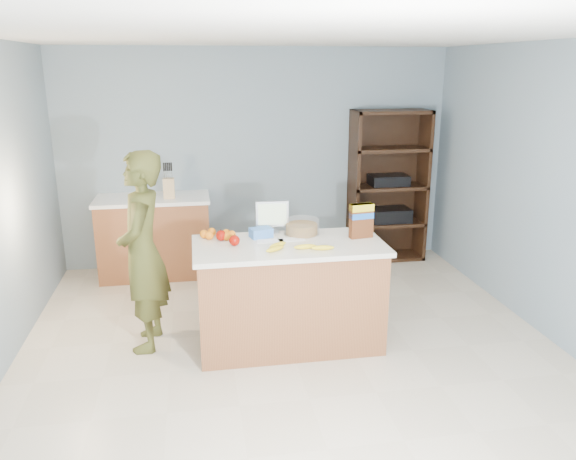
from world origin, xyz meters
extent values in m
cube|color=beige|center=(0.00, 0.00, 0.00)|extent=(4.50, 5.00, 0.02)
cube|color=gray|center=(0.00, 2.50, 1.25)|extent=(4.50, 0.02, 2.50)
cube|color=gray|center=(0.00, -2.50, 1.25)|extent=(4.50, 0.02, 2.50)
cube|color=gray|center=(2.25, 0.00, 1.25)|extent=(0.02, 5.00, 2.50)
cube|color=white|center=(0.00, 0.00, 2.50)|extent=(4.50, 5.00, 0.02)
cube|color=brown|center=(0.00, 0.30, 0.43)|extent=(1.50, 0.70, 0.86)
cube|color=silver|center=(0.00, 0.30, 0.88)|extent=(1.56, 0.76, 0.04)
cube|color=black|center=(0.00, 0.30, 0.05)|extent=(1.46, 0.66, 0.10)
cube|color=brown|center=(-1.20, 2.20, 0.43)|extent=(1.20, 0.60, 0.86)
cube|color=white|center=(-1.20, 2.20, 0.88)|extent=(1.24, 0.62, 0.04)
cube|color=black|center=(1.55, 2.48, 0.90)|extent=(0.90, 0.04, 1.80)
cube|color=black|center=(1.12, 2.30, 0.90)|extent=(0.04, 0.40, 1.80)
cube|color=black|center=(1.98, 2.30, 0.90)|extent=(0.04, 0.40, 1.80)
cube|color=black|center=(1.55, 2.30, 0.02)|extent=(0.90, 0.40, 0.04)
cube|color=black|center=(1.55, 2.30, 0.45)|extent=(0.90, 0.40, 0.04)
cube|color=black|center=(1.55, 2.30, 0.90)|extent=(0.90, 0.40, 0.04)
cube|color=black|center=(1.55, 2.30, 1.35)|extent=(0.90, 0.40, 0.04)
cube|color=black|center=(1.55, 2.30, 1.78)|extent=(0.90, 0.40, 0.04)
cube|color=black|center=(1.55, 2.30, 0.55)|extent=(0.55, 0.32, 0.16)
cube|color=black|center=(1.55, 2.30, 0.98)|extent=(0.45, 0.30, 0.12)
imported|color=#43441B|center=(-1.18, 0.49, 0.83)|extent=(0.44, 0.63, 1.66)
cube|color=tan|center=(-1.01, 2.12, 1.01)|extent=(0.12, 0.10, 0.22)
cylinder|color=black|center=(-1.05, 2.12, 1.17)|extent=(0.02, 0.02, 0.09)
cylinder|color=black|center=(-1.03, 2.12, 1.17)|extent=(0.02, 0.02, 0.09)
cylinder|color=black|center=(-1.01, 2.12, 1.17)|extent=(0.02, 0.02, 0.09)
cylinder|color=black|center=(-0.99, 2.12, 1.17)|extent=(0.02, 0.02, 0.09)
cylinder|color=black|center=(-0.97, 2.12, 1.17)|extent=(0.02, 0.02, 0.09)
cube|color=white|center=(-0.14, 0.39, 0.90)|extent=(0.23, 0.13, 0.00)
cube|color=white|center=(0.04, 0.40, 0.90)|extent=(0.23, 0.13, 0.00)
ellipsoid|color=yellow|center=(-0.11, 0.22, 0.92)|extent=(0.17, 0.14, 0.04)
ellipsoid|color=yellow|center=(-0.14, 0.12, 0.92)|extent=(0.18, 0.13, 0.04)
ellipsoid|color=yellow|center=(0.10, 0.14, 0.92)|extent=(0.19, 0.05, 0.04)
ellipsoid|color=yellow|center=(0.23, 0.09, 0.92)|extent=(0.19, 0.06, 0.04)
sphere|color=#950C03|center=(-0.54, 0.47, 0.94)|extent=(0.09, 0.09, 0.09)
sphere|color=#950C03|center=(-0.44, 0.32, 0.94)|extent=(0.09, 0.09, 0.09)
sphere|color=orange|center=(-0.63, 0.52, 0.94)|extent=(0.07, 0.07, 0.07)
sphere|color=orange|center=(-0.61, 0.62, 0.94)|extent=(0.07, 0.07, 0.07)
sphere|color=orange|center=(-0.45, 0.51, 0.94)|extent=(0.07, 0.07, 0.07)
sphere|color=orange|center=(-0.49, 0.55, 0.94)|extent=(0.07, 0.07, 0.07)
sphere|color=orange|center=(-0.68, 0.57, 0.94)|extent=(0.07, 0.07, 0.07)
sphere|color=orange|center=(-0.50, 0.47, 0.94)|extent=(0.07, 0.07, 0.07)
cube|color=blue|center=(-0.20, 0.51, 0.94)|extent=(0.21, 0.16, 0.08)
cylinder|color=#267219|center=(0.15, 0.54, 0.95)|extent=(0.27, 0.27, 0.09)
cylinder|color=white|center=(0.15, 0.54, 0.97)|extent=(0.30, 0.30, 0.13)
cylinder|color=silver|center=(-0.09, 0.62, 0.91)|extent=(0.12, 0.12, 0.01)
cylinder|color=silver|center=(-0.09, 0.62, 0.94)|extent=(0.02, 0.02, 0.05)
cube|color=silver|center=(-0.09, 0.62, 1.07)|extent=(0.28, 0.04, 0.22)
cube|color=yellow|center=(-0.09, 0.60, 1.07)|extent=(0.24, 0.01, 0.18)
cube|color=#592B14|center=(0.62, 0.36, 1.05)|extent=(0.20, 0.09, 0.29)
cube|color=yellow|center=(0.62, 0.36, 1.16)|extent=(0.20, 0.10, 0.06)
cube|color=blue|center=(0.62, 0.36, 1.09)|extent=(0.20, 0.10, 0.05)
camera|label=1|loc=(-0.74, -3.98, 2.29)|focal=35.00mm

